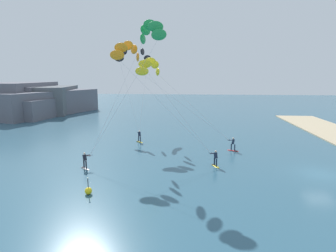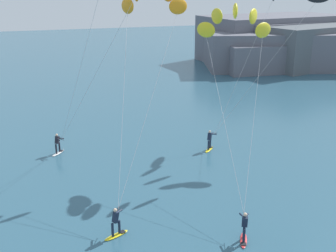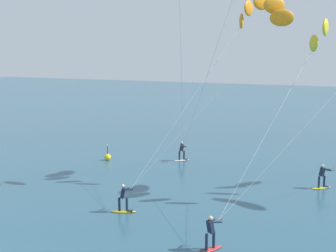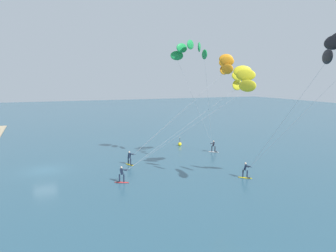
# 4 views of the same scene
# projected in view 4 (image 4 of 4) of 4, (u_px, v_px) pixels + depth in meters

# --- Properties ---
(ground_plane) EXTENTS (240.00, 240.00, 0.00)m
(ground_plane) POSITION_uv_depth(u_px,v_px,m) (44.00, 170.00, 36.67)
(ground_plane) COLOR #2D566B
(kitesurfer_nearshore) EXTENTS (7.71, 13.33, 11.61)m
(kitesurfer_nearshore) POSITION_uv_depth(u_px,v_px,m) (237.00, 83.00, 30.92)
(kitesurfer_nearshore) COLOR red
(kitesurfer_nearshore) RESTS_ON ground
(kitesurfer_far_out) EXTENTS (8.28, 12.15, 13.12)m
(kitesurfer_far_out) POSITION_uv_depth(u_px,v_px,m) (221.00, 69.00, 36.52)
(kitesurfer_far_out) COLOR yellow
(kitesurfer_far_out) RESTS_ON ground
(kitesurfer_downwind) EXTENTS (7.28, 8.54, 14.84)m
(kitesurfer_downwind) POSITION_uv_depth(u_px,v_px,m) (192.00, 55.00, 37.89)
(kitesurfer_downwind) COLOR white
(kitesurfer_downwind) RESTS_ON ground
(marker_buoy) EXTENTS (0.56, 0.56, 1.38)m
(marker_buoy) POSITION_uv_depth(u_px,v_px,m) (180.00, 144.00, 50.06)
(marker_buoy) COLOR yellow
(marker_buoy) RESTS_ON ground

